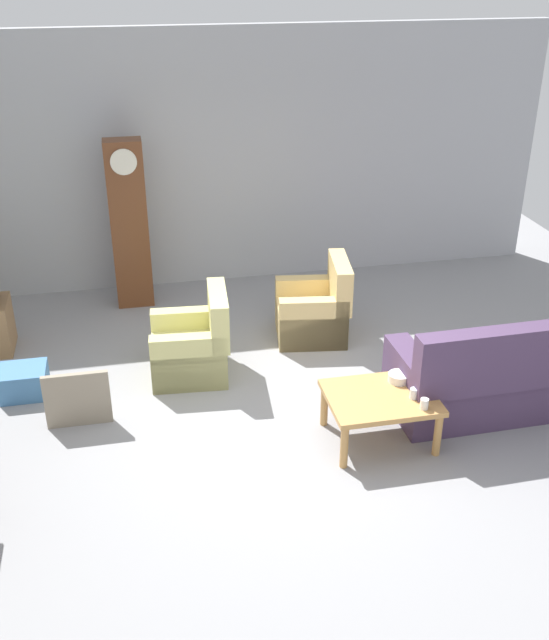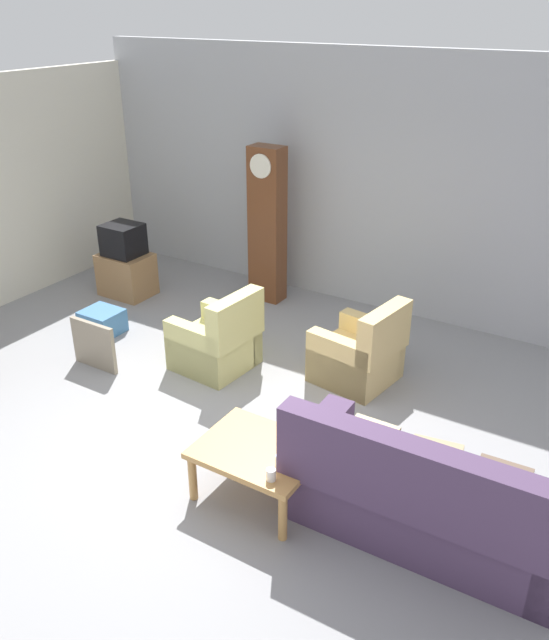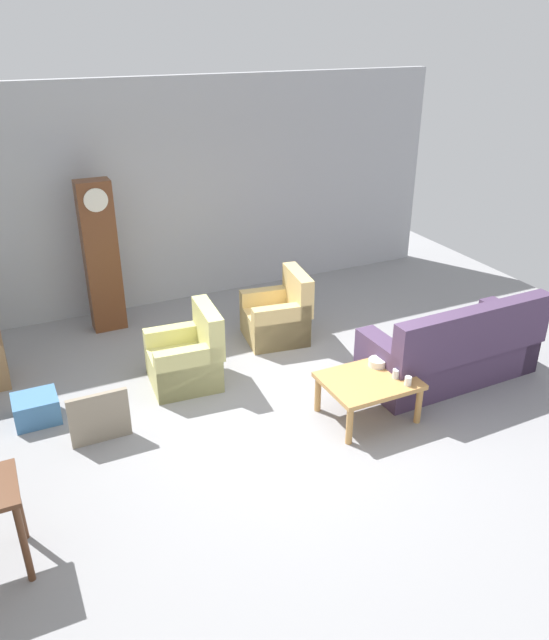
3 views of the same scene
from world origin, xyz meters
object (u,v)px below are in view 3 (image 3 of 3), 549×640
(couch_floral, at_px, (452,352))
(storage_box_blue, at_px, (36,409))
(armchair_olive_near, at_px, (187,359))
(cup_white_porcelain, at_px, (408,381))
(coffee_table_wood, at_px, (369,384))
(bowl_white_stacked, at_px, (378,362))
(cup_blue_rimmed, at_px, (396,374))
(framed_picture_leaning, at_px, (100,418))
(armchair_olive_far, at_px, (278,317))
(grandfather_clock, at_px, (101,257))
(bowl_shallow_green, at_px, (396,367))

(couch_floral, height_order, storage_box_blue, couch_floral)
(armchair_olive_near, height_order, cup_white_porcelain, armchair_olive_near)
(couch_floral, relative_size, cup_white_porcelain, 22.09)
(coffee_table_wood, distance_m, bowl_white_stacked, 0.32)
(cup_white_porcelain, bearing_deg, coffee_table_wood, 136.77)
(armchair_olive_near, bearing_deg, cup_blue_rimmed, -42.10)
(couch_floral, height_order, armchair_olive_near, couch_floral)
(framed_picture_leaning, xyz_separation_m, bowl_white_stacked, (2.90, -0.59, 0.23))
(cup_blue_rimmed, bearing_deg, couch_floral, 17.87)
(cup_blue_rimmed, bearing_deg, armchair_olive_far, 98.65)
(couch_floral, xyz_separation_m, grandfather_clock, (-3.36, 3.13, 0.68))
(armchair_olive_far, distance_m, cup_white_porcelain, 2.37)
(grandfather_clock, bearing_deg, bowl_shallow_green, -54.22)
(cup_white_porcelain, distance_m, cup_blue_rimmed, 0.17)
(couch_floral, relative_size, armchair_olive_far, 2.30)
(armchair_olive_far, bearing_deg, coffee_table_wood, -88.23)
(coffee_table_wood, height_order, framed_picture_leaning, framed_picture_leaning)
(couch_floral, distance_m, framed_picture_leaning, 4.02)
(coffee_table_wood, height_order, bowl_shallow_green, bowl_shallow_green)
(couch_floral, distance_m, storage_box_blue, 4.69)
(storage_box_blue, relative_size, cup_white_porcelain, 4.77)
(storage_box_blue, bearing_deg, cup_white_porcelain, -26.15)
(couch_floral, relative_size, storage_box_blue, 4.63)
(coffee_table_wood, relative_size, framed_picture_leaning, 1.60)
(coffee_table_wood, distance_m, storage_box_blue, 3.53)
(armchair_olive_near, relative_size, storage_box_blue, 2.01)
(couch_floral, distance_m, coffee_table_wood, 1.34)
(armchair_olive_far, relative_size, grandfather_clock, 0.45)
(grandfather_clock, relative_size, framed_picture_leaning, 3.42)
(couch_floral, relative_size, cup_blue_rimmed, 21.73)
(bowl_shallow_green, bearing_deg, armchair_olive_near, 141.90)
(storage_box_blue, bearing_deg, framed_picture_leaning, -50.06)
(grandfather_clock, bearing_deg, bowl_white_stacked, -54.35)
(coffee_table_wood, xyz_separation_m, cup_white_porcelain, (0.29, -0.27, 0.12))
(cup_white_porcelain, bearing_deg, bowl_white_stacked, 96.79)
(coffee_table_wood, bearing_deg, cup_blue_rimmed, -20.87)
(bowl_white_stacked, bearing_deg, armchair_olive_far, 99.11)
(couch_floral, xyz_separation_m, armchair_olive_near, (-2.83, 1.26, -0.05))
(coffee_table_wood, relative_size, cup_blue_rimmed, 9.86)
(couch_floral, xyz_separation_m, cup_white_porcelain, (-1.03, -0.51, 0.16))
(armchair_olive_far, relative_size, storage_box_blue, 2.01)
(cup_white_porcelain, height_order, cup_blue_rimmed, cup_blue_rimmed)
(armchair_olive_far, bearing_deg, bowl_shallow_green, -78.08)
(bowl_white_stacked, xyz_separation_m, bowl_shallow_green, (0.13, -0.16, 0.00))
(armchair_olive_far, bearing_deg, cup_blue_rimmed, -81.35)
(storage_box_blue, height_order, bowl_shallow_green, bowl_shallow_green)
(bowl_white_stacked, bearing_deg, cup_blue_rimmed, -84.24)
(framed_picture_leaning, bearing_deg, armchair_olive_far, 26.11)
(armchair_olive_near, distance_m, coffee_table_wood, 2.13)
(grandfather_clock, relative_size, cup_blue_rimmed, 21.09)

